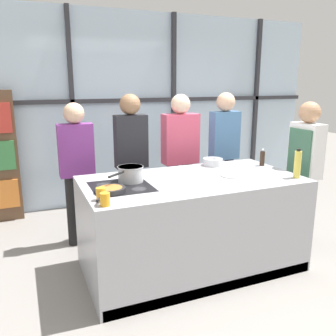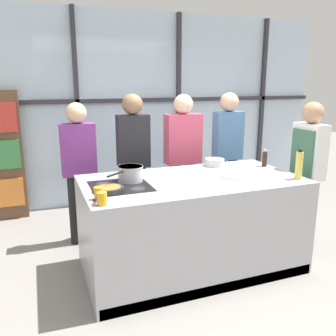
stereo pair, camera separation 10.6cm
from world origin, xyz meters
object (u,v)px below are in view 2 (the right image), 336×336
object	(u,v)px
frying_pan	(109,189)
white_plate	(235,176)
spectator_center_left	(134,155)
pepper_grinder	(265,159)
oil_bottle	(299,165)
chef	(307,166)
saucepan	(130,173)
spectator_far_left	(79,164)
spectator_far_right	(227,148)
mixing_bowl	(215,162)
spectator_center_right	(183,154)
juice_glass_near	(102,199)
juice_glass_far	(99,193)

from	to	relation	value
frying_pan	white_plate	size ratio (longest dim) A/B	1.57
spectator_center_left	pepper_grinder	world-z (taller)	spectator_center_left
white_plate	oil_bottle	xyz separation A→B (m)	(0.52, -0.28, 0.13)
chef	saucepan	size ratio (longest dim) A/B	4.29
spectator_far_left	white_plate	xyz separation A→B (m)	(1.35, -1.03, -0.01)
saucepan	white_plate	xyz separation A→B (m)	(0.99, -0.19, -0.07)
chef	spectator_far_right	distance (m)	1.07
chef	white_plate	xyz separation A→B (m)	(-0.92, -0.04, -0.01)
chef	oil_bottle	size ratio (longest dim) A/B	5.67
spectator_center_left	frying_pan	distance (m)	1.21
mixing_bowl	pepper_grinder	xyz separation A→B (m)	(0.49, -0.21, 0.04)
pepper_grinder	spectator_center_right	bearing A→B (deg)	129.45
spectator_far_right	saucepan	distance (m)	1.72
spectator_center_right	white_plate	distance (m)	1.04
pepper_grinder	juice_glass_near	world-z (taller)	pepper_grinder
spectator_far_left	saucepan	size ratio (longest dim) A/B	4.25
spectator_far_left	juice_glass_near	bearing A→B (deg)	89.86
white_plate	pepper_grinder	bearing A→B (deg)	26.37
white_plate	mixing_bowl	world-z (taller)	mixing_bowl
frying_pan	oil_bottle	xyz separation A→B (m)	(1.76, -0.22, 0.11)
spectator_center_right	spectator_far_right	size ratio (longest dim) A/B	0.99
spectator_far_left	spectator_center_left	bearing A→B (deg)	-180.00
spectator_center_left	pepper_grinder	xyz separation A→B (m)	(1.25, -0.77, 0.01)
white_plate	juice_glass_near	xyz separation A→B (m)	(-1.35, -0.36, 0.04)
frying_pan	pepper_grinder	distance (m)	1.80
pepper_grinder	juice_glass_near	bearing A→B (deg)	-161.62
spectator_far_left	mixing_bowl	xyz separation A→B (m)	(1.38, -0.56, 0.03)
spectator_far_left	mixing_bowl	world-z (taller)	spectator_far_left
mixing_bowl	spectator_center_left	bearing A→B (deg)	143.76
spectator_far_left	pepper_grinder	xyz separation A→B (m)	(1.88, -0.77, 0.07)
mixing_bowl	oil_bottle	distance (m)	0.91
chef	pepper_grinder	world-z (taller)	chef
spectator_center_right	mixing_bowl	xyz separation A→B (m)	(0.14, -0.56, 0.01)
spectator_far_right	pepper_grinder	size ratio (longest dim) A/B	8.90
oil_bottle	chef	bearing A→B (deg)	39.14
chef	mixing_bowl	bearing A→B (deg)	63.85
spectator_far_left	white_plate	size ratio (longest dim) A/B	6.06
spectator_far_right	saucepan	size ratio (longest dim) A/B	4.48
juice_glass_near	spectator_far_left	bearing A→B (deg)	89.86
spectator_center_left	juice_glass_far	xyz separation A→B (m)	(-0.62, -1.25, -0.02)
mixing_bowl	oil_bottle	size ratio (longest dim) A/B	0.75
chef	mixing_bowl	distance (m)	0.98
white_plate	pepper_grinder	size ratio (longest dim) A/B	1.40
chef	spectator_center_left	size ratio (longest dim) A/B	0.96
spectator_far_right	pepper_grinder	distance (m)	0.77
pepper_grinder	spectator_center_left	bearing A→B (deg)	148.44
pepper_grinder	juice_glass_far	world-z (taller)	pepper_grinder
saucepan	oil_bottle	bearing A→B (deg)	-17.65
juice_glass_near	frying_pan	bearing A→B (deg)	69.83
saucepan	mixing_bowl	xyz separation A→B (m)	(1.02, 0.28, -0.03)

